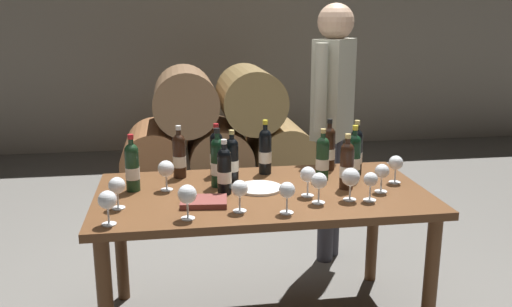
# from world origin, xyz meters

# --- Properties ---
(cellar_back_wall) EXTENTS (10.00, 0.24, 2.80)m
(cellar_back_wall) POSITION_xyz_m (0.00, 4.20, 1.40)
(cellar_back_wall) COLOR gray
(cellar_back_wall) RESTS_ON ground_plane
(barrel_stack) EXTENTS (1.86, 0.90, 1.15)m
(barrel_stack) POSITION_xyz_m (0.00, 2.60, 0.52)
(barrel_stack) COLOR #955E38
(barrel_stack) RESTS_ON ground_plane
(dining_table) EXTENTS (1.70, 0.90, 0.76)m
(dining_table) POSITION_xyz_m (0.00, 0.00, 0.67)
(dining_table) COLOR brown
(dining_table) RESTS_ON ground_plane
(wine_bottle_0) EXTENTS (0.07, 0.07, 0.28)m
(wine_bottle_0) POSITION_xyz_m (-0.19, -0.01, 0.88)
(wine_bottle_0) COLOR black
(wine_bottle_0) RESTS_ON dining_table
(wine_bottle_1) EXTENTS (0.07, 0.07, 0.29)m
(wine_bottle_1) POSITION_xyz_m (0.44, -0.03, 0.89)
(wine_bottle_1) COLOR black
(wine_bottle_1) RESTS_ON dining_table
(wine_bottle_2) EXTENTS (0.07, 0.07, 0.32)m
(wine_bottle_2) POSITION_xyz_m (-0.22, 0.12, 0.90)
(wine_bottle_2) COLOR black
(wine_bottle_2) RESTS_ON dining_table
(wine_bottle_3) EXTENTS (0.07, 0.07, 0.30)m
(wine_bottle_3) POSITION_xyz_m (-0.41, 0.31, 0.89)
(wine_bottle_3) COLOR black
(wine_bottle_3) RESTS_ON dining_table
(wine_bottle_4) EXTENTS (0.07, 0.07, 0.30)m
(wine_bottle_4) POSITION_xyz_m (-0.21, 0.33, 0.89)
(wine_bottle_4) COLOR black
(wine_bottle_4) RESTS_ON dining_table
(wine_bottle_5) EXTENTS (0.07, 0.07, 0.31)m
(wine_bottle_5) POSITION_xyz_m (0.53, 0.11, 0.89)
(wine_bottle_5) COLOR black
(wine_bottle_5) RESTS_ON dining_table
(wine_bottle_6) EXTENTS (0.07, 0.07, 0.30)m
(wine_bottle_6) POSITION_xyz_m (-0.66, 0.11, 0.89)
(wine_bottle_6) COLOR #19381E
(wine_bottle_6) RESTS_ON dining_table
(wine_bottle_7) EXTENTS (0.07, 0.07, 0.30)m
(wine_bottle_7) POSITION_xyz_m (0.45, 0.34, 0.89)
(wine_bottle_7) COLOR black
(wine_bottle_7) RESTS_ON dining_table
(wine_bottle_8) EXTENTS (0.07, 0.07, 0.31)m
(wine_bottle_8) POSITION_xyz_m (0.58, 0.22, 0.89)
(wine_bottle_8) COLOR black
(wine_bottle_8) RESTS_ON dining_table
(wine_bottle_9) EXTENTS (0.07, 0.07, 0.29)m
(wine_bottle_9) POSITION_xyz_m (-0.13, 0.19, 0.88)
(wine_bottle_9) COLOR black
(wine_bottle_9) RESTS_ON dining_table
(wine_bottle_10) EXTENTS (0.07, 0.07, 0.29)m
(wine_bottle_10) POSITION_xyz_m (0.36, 0.15, 0.88)
(wine_bottle_10) COLOR #19381E
(wine_bottle_10) RESTS_ON dining_table
(wine_bottle_11) EXTENTS (0.07, 0.07, 0.31)m
(wine_bottle_11) POSITION_xyz_m (0.07, 0.31, 0.89)
(wine_bottle_11) COLOR black
(wine_bottle_11) RESTS_ON dining_table
(wine_glass_0) EXTENTS (0.09, 0.09, 0.16)m
(wine_glass_0) POSITION_xyz_m (-0.39, -0.34, 0.87)
(wine_glass_0) COLOR white
(wine_glass_0) RESTS_ON dining_table
(wine_glass_1) EXTENTS (0.08, 0.08, 0.16)m
(wine_glass_1) POSITION_xyz_m (-0.73, -0.35, 0.87)
(wine_glass_1) COLOR white
(wine_glass_1) RESTS_ON dining_table
(wine_glass_2) EXTENTS (0.08, 0.08, 0.15)m
(wine_glass_2) POSITION_xyz_m (0.21, -0.11, 0.87)
(wine_glass_2) COLOR white
(wine_glass_2) RESTS_ON dining_table
(wine_glass_3) EXTENTS (0.09, 0.09, 0.16)m
(wine_glass_3) POSITION_xyz_m (0.40, -0.20, 0.87)
(wine_glass_3) COLOR white
(wine_glass_3) RESTS_ON dining_table
(wine_glass_4) EXTENTS (0.07, 0.07, 0.15)m
(wine_glass_4) POSITION_xyz_m (0.60, -0.11, 0.87)
(wine_glass_4) COLOR white
(wine_glass_4) RESTS_ON dining_table
(wine_glass_5) EXTENTS (0.08, 0.08, 0.15)m
(wine_glass_5) POSITION_xyz_m (0.06, -0.33, 0.87)
(wine_glass_5) COLOR white
(wine_glass_5) RESTS_ON dining_table
(wine_glass_6) EXTENTS (0.08, 0.08, 0.15)m
(wine_glass_6) POSITION_xyz_m (0.74, 0.03, 0.87)
(wine_glass_6) COLOR white
(wine_glass_6) RESTS_ON dining_table
(wine_glass_7) EXTENTS (0.08, 0.08, 0.15)m
(wine_glass_7) POSITION_xyz_m (-0.15, -0.28, 0.87)
(wine_glass_7) COLOR white
(wine_glass_7) RESTS_ON dining_table
(wine_glass_8) EXTENTS (0.07, 0.07, 0.14)m
(wine_glass_8) POSITION_xyz_m (0.50, -0.23, 0.86)
(wine_glass_8) COLOR white
(wine_glass_8) RESTS_ON dining_table
(wine_glass_9) EXTENTS (0.08, 0.08, 0.15)m
(wine_glass_9) POSITION_xyz_m (-0.71, -0.15, 0.87)
(wine_glass_9) COLOR white
(wine_glass_9) RESTS_ON dining_table
(wine_glass_10) EXTENTS (0.08, 0.08, 0.15)m
(wine_glass_10) POSITION_xyz_m (0.24, -0.22, 0.87)
(wine_glass_10) COLOR white
(wine_glass_10) RESTS_ON dining_table
(wine_glass_11) EXTENTS (0.09, 0.09, 0.16)m
(wine_glass_11) POSITION_xyz_m (-0.49, 0.09, 0.87)
(wine_glass_11) COLOR white
(wine_glass_11) RESTS_ON dining_table
(tasting_notebook) EXTENTS (0.24, 0.18, 0.03)m
(tasting_notebook) POSITION_xyz_m (-0.31, -0.16, 0.77)
(tasting_notebook) COLOR brown
(tasting_notebook) RESTS_ON dining_table
(serving_plate) EXTENTS (0.24, 0.24, 0.01)m
(serving_plate) POSITION_xyz_m (-0.01, 0.03, 0.77)
(serving_plate) COLOR white
(serving_plate) RESTS_ON dining_table
(sommelier_presenting) EXTENTS (0.34, 0.41, 1.72)m
(sommelier_presenting) POSITION_xyz_m (0.59, 0.75, 1.04)
(sommelier_presenting) COLOR #383842
(sommelier_presenting) RESTS_ON ground_plane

